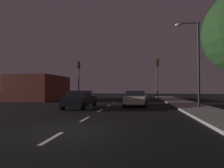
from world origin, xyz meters
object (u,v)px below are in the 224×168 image
Objects in this scene: car_stopped_ahead at (136,98)px; street_lamp_right at (195,56)px; traffic_signal_right at (157,72)px; traffic_signal_left at (79,73)px; car_adjacent_lane at (80,99)px.

street_lamp_right is (4.84, -1.77, 3.59)m from car_stopped_ahead.
traffic_signal_right reaches higher than car_stopped_ahead.
traffic_signal_right reaches higher than traffic_signal_left.
traffic_signal_left is 1.17× the size of car_adjacent_lane.
traffic_signal_right is 1.17× the size of car_stopped_ahead.
traffic_signal_left is 0.98× the size of traffic_signal_right.
traffic_signal_left is at bearing 146.38° from car_stopped_ahead.
traffic_signal_right reaches higher than car_adjacent_lane.
traffic_signal_left is at bearing 110.12° from car_adjacent_lane.
car_adjacent_lane is (-4.72, -2.56, 0.01)m from car_stopped_ahead.
car_adjacent_lane is (-7.22, -7.54, -2.90)m from traffic_signal_right.
traffic_signal_left reaches higher than car_stopped_ahead.
car_adjacent_lane reaches higher than car_stopped_ahead.
car_adjacent_lane is 0.61× the size of street_lamp_right.
street_lamp_right reaches higher than car_adjacent_lane.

